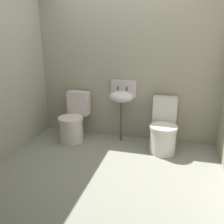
# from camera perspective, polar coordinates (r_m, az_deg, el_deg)

# --- Properties ---
(ground_plane) EXTENTS (3.34, 2.63, 0.08)m
(ground_plane) POSITION_cam_1_polar(r_m,az_deg,el_deg) (3.09, -1.40, -14.77)
(ground_plane) COLOR gray
(wall_back) EXTENTS (3.34, 0.10, 2.31)m
(wall_back) POSITION_cam_1_polar(r_m,az_deg,el_deg) (3.76, 3.60, 10.68)
(wall_back) COLOR #A39E85
(wall_back) RESTS_ON ground
(wall_left) EXTENTS (0.10, 2.43, 2.31)m
(wall_left) POSITION_cam_1_polar(r_m,az_deg,el_deg) (3.48, -26.14, 8.34)
(wall_left) COLOR #A0A18C
(wall_left) RESTS_ON ground
(toilet_left) EXTENTS (0.43, 0.62, 0.78)m
(toilet_left) POSITION_cam_1_polar(r_m,az_deg,el_deg) (3.83, -9.60, -2.30)
(toilet_left) COLOR silver
(toilet_left) RESTS_ON ground
(toilet_right) EXTENTS (0.42, 0.61, 0.78)m
(toilet_right) POSITION_cam_1_polar(r_m,az_deg,el_deg) (3.51, 12.70, -4.42)
(toilet_right) COLOR silver
(toilet_right) RESTS_ON ground
(sink) EXTENTS (0.42, 0.35, 0.99)m
(sink) POSITION_cam_1_polar(r_m,az_deg,el_deg) (3.63, 2.45, 3.99)
(sink) COLOR #554758
(sink) RESTS_ON ground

